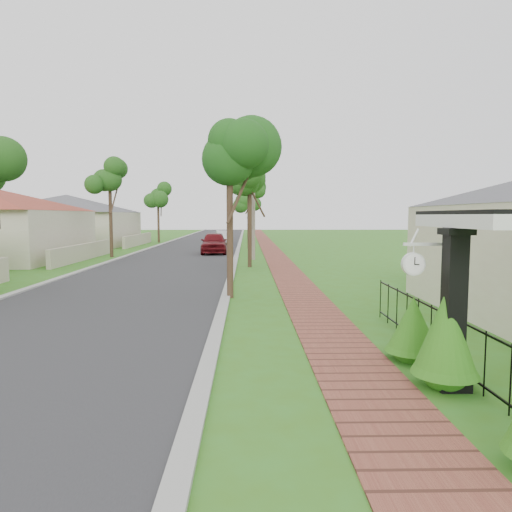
# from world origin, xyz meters

# --- Properties ---
(ground) EXTENTS (160.00, 160.00, 0.00)m
(ground) POSITION_xyz_m (0.00, 0.00, 0.00)
(ground) COLOR #3B6F1A
(ground) RESTS_ON ground
(road) EXTENTS (7.00, 120.00, 0.02)m
(road) POSITION_xyz_m (-3.00, 20.00, 0.00)
(road) COLOR #28282B
(road) RESTS_ON ground
(kerb_right) EXTENTS (0.30, 120.00, 0.10)m
(kerb_right) POSITION_xyz_m (0.65, 20.00, 0.00)
(kerb_right) COLOR #9E9E99
(kerb_right) RESTS_ON ground
(kerb_left) EXTENTS (0.30, 120.00, 0.10)m
(kerb_left) POSITION_xyz_m (-6.65, 20.00, 0.00)
(kerb_left) COLOR #9E9E99
(kerb_left) RESTS_ON ground
(sidewalk) EXTENTS (1.50, 120.00, 0.03)m
(sidewalk) POSITION_xyz_m (3.25, 20.00, 0.00)
(sidewalk) COLOR brown
(sidewalk) RESTS_ON ground
(porch_post) EXTENTS (0.48, 0.48, 2.52)m
(porch_post) POSITION_xyz_m (4.55, -1.00, 1.12)
(porch_post) COLOR black
(porch_post) RESTS_ON ground
(picket_fence) EXTENTS (0.03, 8.02, 1.00)m
(picket_fence) POSITION_xyz_m (4.90, -0.00, 0.53)
(picket_fence) COLOR black
(picket_fence) RESTS_ON ground
(street_trees) EXTENTS (10.70, 37.65, 5.89)m
(street_trees) POSITION_xyz_m (-2.87, 26.84, 4.54)
(street_trees) COLOR #382619
(street_trees) RESTS_ON ground
(hedge_row) EXTENTS (0.91, 4.69, 1.84)m
(hedge_row) POSITION_xyz_m (4.45, -1.25, 0.72)
(hedge_row) COLOR #176B15
(hedge_row) RESTS_ON ground
(far_house_grey) EXTENTS (15.56, 15.56, 4.60)m
(far_house_grey) POSITION_xyz_m (-14.97, 34.00, 2.34)
(far_house_grey) COLOR beige
(far_house_grey) RESTS_ON ground
(parked_car_red) EXTENTS (2.00, 4.55, 1.52)m
(parked_car_red) POSITION_xyz_m (-1.00, 24.69, 0.76)
(parked_car_red) COLOR #600E13
(parked_car_red) RESTS_ON ground
(parked_car_white) EXTENTS (1.90, 4.01, 1.27)m
(parked_car_white) POSITION_xyz_m (-0.83, 35.41, 0.63)
(parked_car_white) COLOR silver
(parked_car_white) RESTS_ON ground
(near_tree) EXTENTS (2.11, 2.11, 5.40)m
(near_tree) POSITION_xyz_m (0.80, 7.00, 4.30)
(near_tree) COLOR #382619
(near_tree) RESTS_ON ground
(utility_pole) EXTENTS (1.20, 0.24, 7.18)m
(utility_pole) POSITION_xyz_m (1.75, 20.00, 3.65)
(utility_pole) COLOR gray
(utility_pole) RESTS_ON ground
(station_clock) EXTENTS (0.64, 0.13, 0.53)m
(station_clock) POSITION_xyz_m (4.06, -0.60, 1.95)
(station_clock) COLOR white
(station_clock) RESTS_ON ground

